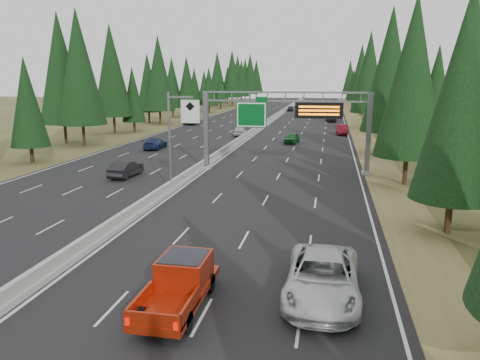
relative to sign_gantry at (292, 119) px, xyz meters
name	(u,v)px	position (x,y,z in m)	size (l,w,h in m)	color
road	(264,126)	(-8.92, 45.12, -5.23)	(32.00, 260.00, 0.08)	black
shoulder_right	(358,127)	(8.88, 45.12, -5.24)	(3.60, 260.00, 0.06)	olive
shoulder_left	(177,124)	(-26.72, 45.12, -5.24)	(3.60, 260.00, 0.06)	#474821
median_barrier	(264,124)	(-8.92, 45.12, -4.85)	(0.70, 260.00, 0.85)	gray
sign_gantry	(292,119)	(0.00, 0.00, 0.00)	(16.75, 0.98, 7.80)	slate
hov_sign_pole	(176,135)	(-8.33, -9.92, -0.54)	(2.80, 0.50, 8.00)	slate
tree_row_right	(399,77)	(13.05, 25.41, 3.98)	(11.61, 243.11, 18.37)	black
tree_row_left	(163,77)	(-30.94, 49.17, 3.96)	(11.70, 239.94, 18.46)	black
silver_minivan	(322,278)	(3.62, -26.88, -4.28)	(3.02, 6.56, 1.82)	silver
red_pickup	(181,279)	(-2.04, -28.42, -4.15)	(2.06, 5.76, 1.88)	black
car_ahead_green	(292,138)	(-1.59, 20.94, -4.46)	(1.71, 4.26, 1.45)	#145A25
car_ahead_dkred	(342,130)	(5.58, 32.63, -4.38)	(1.71, 4.89, 1.61)	maroon
car_ahead_dkgrey	(331,118)	(3.79, 55.55, -4.49)	(1.96, 4.82, 1.40)	black
car_ahead_white	(304,111)	(-3.04, 76.34, -4.42)	(2.54, 5.51, 1.53)	silver
car_ahead_far	(290,108)	(-7.42, 86.29, -4.48)	(1.68, 4.17, 1.42)	black
car_onc_near	(126,169)	(-14.92, -5.33, -4.43)	(1.60, 4.59, 1.51)	black
car_onc_blue	(155,143)	(-18.69, 11.94, -4.46)	(2.03, 5.01, 1.45)	#16234F
car_onc_white	(240,131)	(-10.42, 27.85, -4.42)	(1.83, 4.54, 1.55)	#B9B9B9
car_onc_far	(192,121)	(-23.42, 44.42, -4.46)	(2.42, 5.25, 1.46)	#232225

